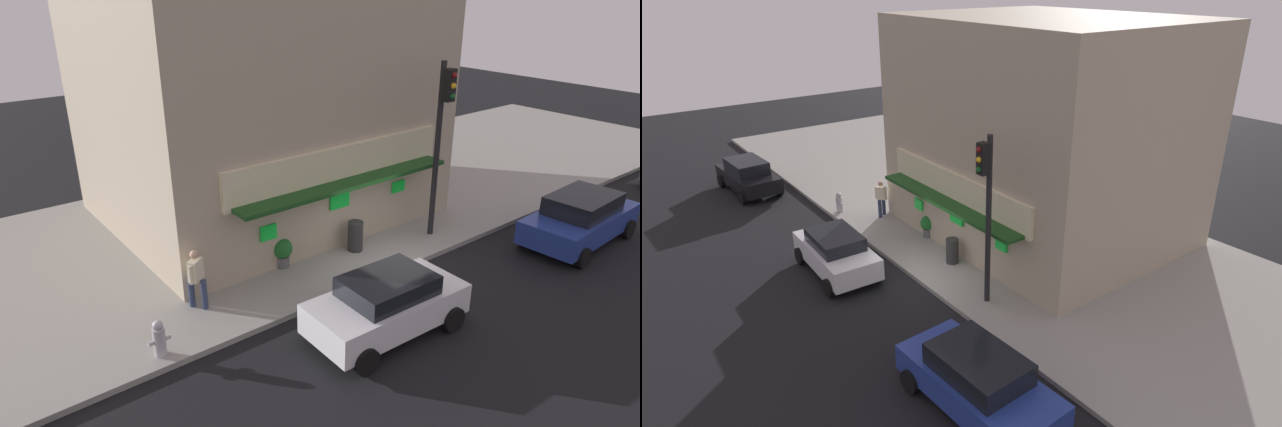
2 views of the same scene
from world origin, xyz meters
The scene contains 11 objects.
ground_plane centered at (0.00, 0.00, 0.00)m, with size 65.91×65.91×0.00m, color black.
sidewalk centered at (0.00, 5.58, 0.08)m, with size 43.94×11.16×0.16m, color gray.
corner_building centered at (-0.37, 6.30, 4.35)m, with size 10.34×9.19×8.40m.
traffic_light centered at (2.68, 0.97, 3.69)m, with size 0.32×0.58×5.54m.
fire_hydrant centered at (-6.93, 0.45, 0.59)m, with size 0.52×0.28×0.90m.
trash_can centered at (-0.06, 1.68, 0.63)m, with size 0.47×0.47×0.94m, color #2D2D2D.
pedestrian centered at (-5.35, 1.72, 1.04)m, with size 0.53×0.53×1.61m.
potted_plant_by_doorway centered at (-2.43, 2.18, 0.67)m, with size 0.59×0.59×0.89m.
potted_plant_by_window centered at (-3.83, 2.81, 0.82)m, with size 0.73×0.73×1.09m.
parked_car_blue centered at (6.17, -2.08, 0.84)m, with size 4.52×2.27×1.64m.
parked_car_white centered at (-2.22, -1.88, 0.81)m, with size 3.99×2.11×1.54m.
Camera 1 is at (-10.56, -9.94, 8.05)m, focal length 31.76 mm.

